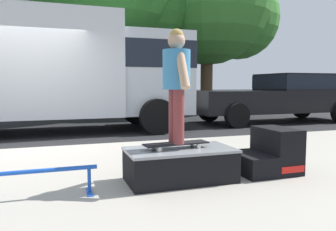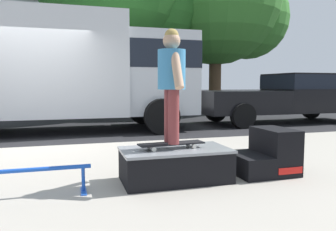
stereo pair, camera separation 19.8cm
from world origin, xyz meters
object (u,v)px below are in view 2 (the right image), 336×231
at_px(skater_kid, 172,77).
at_px(street_tree_neighbour, 223,4).
at_px(grind_rail, 28,176).
at_px(skate_box, 175,164).
at_px(skateboard, 172,144).
at_px(kicker_ramp, 267,155).
at_px(box_truck, 64,67).
at_px(pickup_truck_black, 287,96).

height_order(skater_kid, street_tree_neighbour, street_tree_neighbour).
bearing_deg(grind_rail, skate_box, 3.75).
xyz_separation_m(skate_box, grind_rail, (-1.59, -0.10, 0.01)).
relative_size(skate_box, skateboard, 1.59).
bearing_deg(kicker_ramp, skater_kid, 179.53).
distance_m(box_truck, street_tree_neighbour, 9.13).
relative_size(skate_box, skater_kid, 0.96).
relative_size(skateboard, box_truck, 0.12).
xyz_separation_m(skater_kid, pickup_truck_black, (5.71, 5.64, -0.45)).
bearing_deg(box_truck, kicker_ramp, -65.28).
relative_size(kicker_ramp, pickup_truck_black, 0.13).
relative_size(kicker_ramp, skateboard, 0.94).
bearing_deg(skate_box, street_tree_neighbour, 61.73).
bearing_deg(skater_kid, box_truck, 102.92).
distance_m(kicker_ramp, skateboard, 1.29).
xyz_separation_m(skateboard, street_tree_neighbour, (5.67, 10.46, 4.37)).
bearing_deg(box_truck, pickup_truck_black, 1.31).
height_order(skater_kid, box_truck, box_truck).
bearing_deg(kicker_ramp, grind_rail, -177.89).
xyz_separation_m(kicker_ramp, pickup_truck_black, (4.44, 5.65, 0.54)).
distance_m(skater_kid, street_tree_neighbour, 12.43).
relative_size(box_truck, street_tree_neighbour, 0.86).
xyz_separation_m(skate_box, skater_kid, (-0.04, 0.01, 1.02)).
bearing_deg(box_truck, street_tree_neighbour, 35.72).
height_order(kicker_ramp, grind_rail, kicker_ramp).
height_order(grind_rail, skater_kid, skater_kid).
bearing_deg(skateboard, grind_rail, -175.78).
relative_size(skate_box, box_truck, 0.18).
relative_size(skate_box, pickup_truck_black, 0.22).
bearing_deg(kicker_ramp, box_truck, 114.72).
distance_m(box_truck, pickup_truck_black, 7.02).
relative_size(kicker_ramp, street_tree_neighbour, 0.09).
relative_size(grind_rail, box_truck, 0.18).
bearing_deg(street_tree_neighbour, skater_kid, -118.47).
xyz_separation_m(skater_kid, box_truck, (-1.26, 5.48, 0.36)).
bearing_deg(grind_rail, box_truck, 86.98).
bearing_deg(skater_kid, pickup_truck_black, 44.62).
xyz_separation_m(skateboard, skater_kid, (0.00, 0.00, 0.78)).
distance_m(grind_rail, street_tree_neighbour, 13.61).
distance_m(skateboard, street_tree_neighbour, 12.68).
relative_size(skateboard, skater_kid, 0.61).
bearing_deg(pickup_truck_black, skateboard, -135.38).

